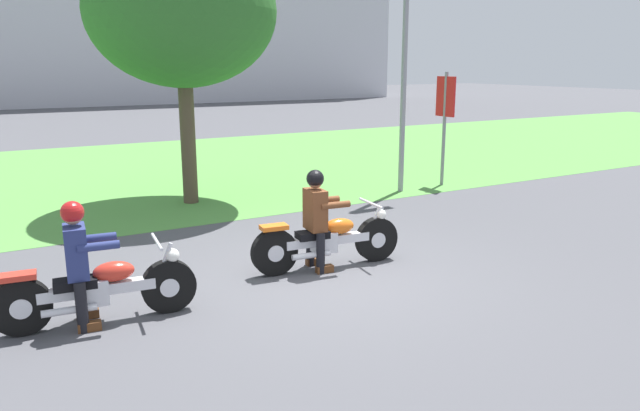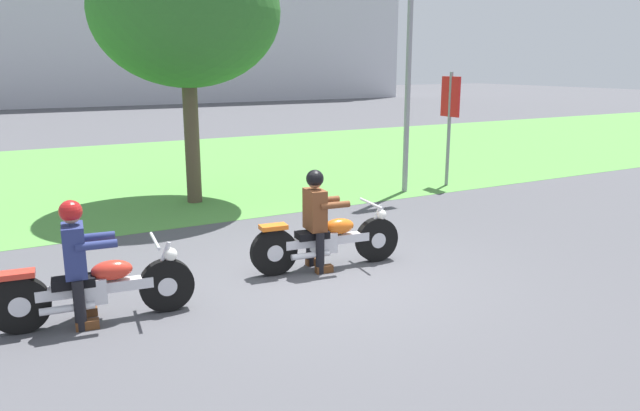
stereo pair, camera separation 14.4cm
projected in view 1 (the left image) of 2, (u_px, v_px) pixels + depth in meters
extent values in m
plane|color=#4C4C51|center=(325.00, 276.00, 8.06)|extent=(120.00, 120.00, 0.00)
cube|color=#549342|center=(145.00, 171.00, 15.92)|extent=(60.00, 12.00, 0.01)
cylinder|color=black|center=(376.00, 239.00, 8.65)|extent=(0.65, 0.19, 0.64)
cylinder|color=silver|center=(376.00, 239.00, 8.65)|extent=(0.24, 0.16, 0.22)
cylinder|color=black|center=(274.00, 252.00, 8.05)|extent=(0.65, 0.19, 0.64)
cylinder|color=silver|center=(274.00, 252.00, 8.05)|extent=(0.24, 0.16, 0.22)
cube|color=silver|center=(327.00, 240.00, 8.33)|extent=(1.25, 0.28, 0.12)
cube|color=silver|center=(324.00, 242.00, 8.32)|extent=(0.35, 0.28, 0.28)
ellipsoid|color=orange|center=(339.00, 226.00, 8.36)|extent=(0.46, 0.29, 0.22)
cube|color=black|center=(313.00, 235.00, 8.22)|extent=(0.46, 0.29, 0.10)
cube|color=orange|center=(274.00, 227.00, 7.97)|extent=(0.38, 0.24, 0.06)
cylinder|color=silver|center=(374.00, 223.00, 8.58)|extent=(0.26, 0.08, 0.53)
cylinder|color=silver|center=(371.00, 203.00, 8.49)|extent=(0.11, 0.66, 0.04)
sphere|color=white|center=(381.00, 215.00, 8.59)|extent=(0.16, 0.16, 0.16)
cylinder|color=silver|center=(311.00, 255.00, 8.12)|extent=(0.56, 0.14, 0.08)
cylinder|color=black|center=(310.00, 246.00, 8.45)|extent=(0.12, 0.12, 0.57)
cube|color=#593319|center=(314.00, 261.00, 8.53)|extent=(0.25, 0.13, 0.10)
cylinder|color=black|center=(321.00, 253.00, 8.13)|extent=(0.12, 0.12, 0.57)
cube|color=#593319|center=(325.00, 269.00, 8.20)|extent=(0.25, 0.13, 0.10)
cube|color=brown|center=(315.00, 210.00, 8.16)|extent=(0.26, 0.40, 0.56)
cylinder|color=brown|center=(325.00, 200.00, 8.38)|extent=(0.43, 0.14, 0.09)
cylinder|color=brown|center=(335.00, 205.00, 8.07)|extent=(0.43, 0.14, 0.09)
sphere|color=#996B4C|center=(315.00, 181.00, 8.07)|extent=(0.20, 0.20, 0.20)
sphere|color=black|center=(315.00, 179.00, 8.06)|extent=(0.24, 0.24, 0.24)
cylinder|color=black|center=(169.00, 286.00, 6.86)|extent=(0.63, 0.19, 0.62)
cylinder|color=silver|center=(169.00, 286.00, 6.86)|extent=(0.23, 0.16, 0.22)
cylinder|color=black|center=(21.00, 307.00, 6.27)|extent=(0.63, 0.19, 0.62)
cylinder|color=silver|center=(21.00, 307.00, 6.27)|extent=(0.23, 0.16, 0.22)
cube|color=silver|center=(98.00, 289.00, 6.54)|extent=(1.22, 0.28, 0.12)
cube|color=silver|center=(93.00, 292.00, 6.53)|extent=(0.35, 0.28, 0.28)
ellipsoid|color=red|center=(114.00, 271.00, 6.57)|extent=(0.46, 0.29, 0.22)
cube|color=black|center=(75.00, 283.00, 6.43)|extent=(0.46, 0.29, 0.10)
cube|color=red|center=(17.00, 276.00, 6.19)|extent=(0.38, 0.24, 0.06)
cylinder|color=silver|center=(163.00, 266.00, 6.78)|extent=(0.26, 0.08, 0.53)
cylinder|color=silver|center=(157.00, 242.00, 6.69)|extent=(0.11, 0.66, 0.04)
sphere|color=white|center=(172.00, 255.00, 6.80)|extent=(0.16, 0.16, 0.16)
cylinder|color=silver|center=(70.00, 310.00, 6.33)|extent=(0.56, 0.14, 0.08)
cylinder|color=black|center=(80.00, 295.00, 6.66)|extent=(0.12, 0.12, 0.56)
cube|color=#593319|center=(88.00, 314.00, 6.73)|extent=(0.25, 0.13, 0.10)
cylinder|color=black|center=(82.00, 307.00, 6.34)|extent=(0.12, 0.12, 0.56)
cube|color=#593319|center=(90.00, 326.00, 6.41)|extent=(0.25, 0.13, 0.10)
cube|color=navy|center=(76.00, 252.00, 6.37)|extent=(0.26, 0.40, 0.56)
cylinder|color=navy|center=(96.00, 238.00, 6.59)|extent=(0.43, 0.14, 0.09)
cylinder|color=navy|center=(99.00, 246.00, 6.28)|extent=(0.43, 0.14, 0.09)
sphere|color=tan|center=(72.00, 215.00, 6.28)|extent=(0.20, 0.20, 0.20)
sphere|color=#B21919|center=(72.00, 212.00, 6.27)|extent=(0.24, 0.24, 0.24)
cylinder|color=brown|center=(188.00, 142.00, 12.09)|extent=(0.30, 0.30, 2.49)
ellipsoid|color=#2D6B28|center=(182.00, 11.00, 11.51)|extent=(3.65, 3.65, 2.92)
cylinder|color=gray|center=(405.00, 49.00, 12.76)|extent=(0.12, 0.12, 6.18)
cylinder|color=gray|center=(444.00, 130.00, 13.86)|extent=(0.08, 0.08, 2.60)
cube|color=red|center=(446.00, 97.00, 13.69)|extent=(0.04, 0.60, 0.90)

